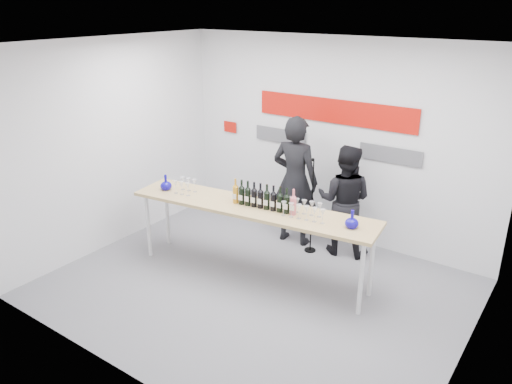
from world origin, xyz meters
TOP-DOWN VIEW (x-y plane):
  - ground at (0.00, 0.00)m, footprint 5.00×5.00m
  - back_wall at (0.00, 2.00)m, footprint 5.00×0.04m
  - signage at (-0.06, 1.97)m, footprint 3.38×0.02m
  - tasting_table at (-0.24, 0.27)m, footprint 3.36×1.08m
  - wine_bottles at (-0.07, 0.29)m, footprint 0.89×0.19m
  - decanter_left at (-1.55, 0.07)m, footprint 0.16×0.16m
  - decanter_right at (1.08, 0.41)m, footprint 0.16×0.16m
  - glasses_left at (-1.26, 0.14)m, footprint 0.28×0.25m
  - glasses_right at (0.47, 0.36)m, footprint 0.58×0.27m
  - presenter_left at (-0.30, 1.45)m, footprint 0.74×0.52m
  - presenter_right at (0.45, 1.55)m, footprint 0.90×0.78m
  - mic_stand at (0.07, 1.30)m, footprint 0.17×0.17m

SIDE VIEW (x-z plane):
  - ground at x=0.00m, z-range 0.00..0.00m
  - mic_stand at x=0.07m, z-range -0.28..1.15m
  - presenter_right at x=0.45m, z-range 0.00..1.61m
  - tasting_table at x=-0.24m, z-range 0.42..1.41m
  - presenter_left at x=-0.30m, z-range 0.00..1.94m
  - glasses_left at x=-1.26m, z-range 0.99..1.17m
  - glasses_right at x=0.47m, z-range 0.99..1.17m
  - decanter_left at x=-1.55m, z-range 0.99..1.20m
  - decanter_right at x=1.08m, z-range 0.99..1.20m
  - wine_bottles at x=-0.07m, z-range 0.99..1.32m
  - back_wall at x=0.00m, z-range 0.00..3.00m
  - signage at x=-0.06m, z-range 1.41..2.20m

